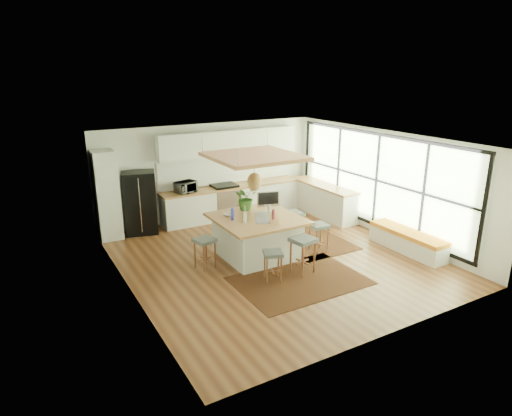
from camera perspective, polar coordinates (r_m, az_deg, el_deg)
floor at (r=10.23m, az=2.38°, el=-6.45°), size 7.00×7.00×0.00m
ceiling at (r=9.46m, az=2.59°, el=8.67°), size 7.00×7.00×0.00m
wall_back at (r=12.76m, az=-5.96°, el=4.71°), size 6.50×0.00×6.50m
wall_front at (r=7.23m, az=17.52°, el=-6.13°), size 6.50×0.00×6.50m
wall_left at (r=8.56m, az=-16.27°, el=-2.32°), size 0.00×7.00×7.00m
wall_right at (r=11.77m, az=16.01°, el=3.04°), size 0.00×7.00×7.00m
window_wall at (r=11.73m, az=15.93°, el=3.26°), size 0.10×6.20×2.60m
pantry at (r=11.66m, az=-18.60°, el=1.52°), size 0.55×0.60×2.25m
back_counter_base at (r=12.94m, az=-3.03°, el=0.79°), size 4.20×0.60×0.88m
back_counter_top at (r=12.81m, az=-3.06°, el=2.77°), size 4.24×0.64×0.05m
backsplash at (r=12.97m, az=-3.70°, el=4.98°), size 4.20×0.02×0.80m
upper_cabinets at (r=12.68m, az=-3.44°, el=8.38°), size 4.20×0.34×0.70m
range at (r=12.81m, az=-4.03°, el=0.89°), size 0.76×0.62×1.00m
right_counter_base at (r=13.22m, az=8.56°, el=0.99°), size 0.60×2.50×0.88m
right_counter_top at (r=13.10m, az=8.65°, el=2.92°), size 0.64×2.54×0.05m
window_bench at (r=11.11m, az=18.84°, el=-4.04°), size 0.52×2.00×0.50m
ceiling_panel at (r=9.77m, az=-0.22°, el=5.08°), size 1.86×1.86×0.80m
rug_near at (r=9.24m, az=5.62°, el=-9.24°), size 2.60×1.80×0.01m
rug_right at (r=11.40m, az=5.88°, el=-3.92°), size 1.80×2.60×0.01m
fridge at (r=11.87m, az=-14.66°, el=1.14°), size 0.96×0.84×1.64m
island at (r=10.20m, az=0.13°, el=-3.69°), size 1.85×1.85×0.93m
stool_near_left at (r=9.07m, az=2.18°, el=-7.24°), size 0.49×0.49×0.64m
stool_near_right at (r=9.47m, az=5.99°, el=-6.23°), size 0.53×0.53×0.78m
stool_right_front at (r=10.55m, az=8.00°, el=-3.76°), size 0.45×0.45×0.69m
stool_right_back at (r=11.16m, az=4.72°, el=-2.45°), size 0.47×0.47×0.75m
stool_left_side at (r=9.67m, az=-6.56°, el=-5.72°), size 0.50×0.50×0.68m
laptop at (r=9.68m, az=0.88°, el=-1.19°), size 0.40×0.41×0.23m
monitor at (r=10.38m, az=1.58°, el=0.92°), size 0.57×0.34×0.50m
microwave at (r=12.19m, az=-8.99°, el=2.83°), size 0.61×0.44×0.37m
island_plant at (r=10.54m, az=-1.34°, el=1.03°), size 0.68×0.72×0.47m
island_bowl at (r=10.14m, az=-3.58°, el=-0.90°), size 0.23×0.23×0.05m
island_bottle_0 at (r=9.84m, az=-2.93°, el=-1.04°), size 0.07×0.07×0.19m
island_bottle_1 at (r=9.70m, az=-1.47°, el=-1.31°), size 0.07×0.07×0.19m
island_bottle_2 at (r=9.89m, az=2.26°, el=-0.94°), size 0.07×0.07×0.19m
island_bottle_3 at (r=10.22m, az=1.69°, el=-0.32°), size 0.07×0.07×0.19m
island_bottle_4 at (r=10.12m, az=-1.56°, el=-0.49°), size 0.07×0.07×0.19m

